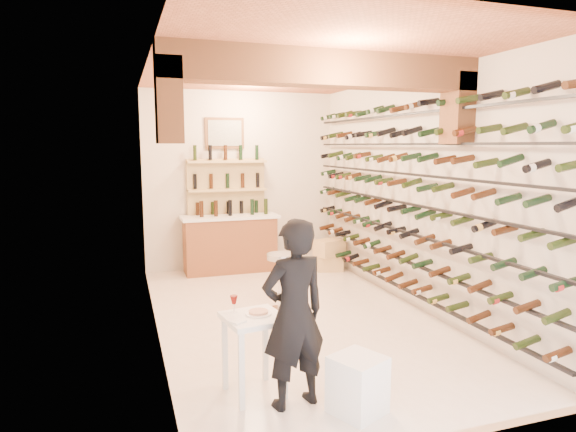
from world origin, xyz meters
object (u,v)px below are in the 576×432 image
Objects in this scene: wine_rack at (401,196)px; person at (294,314)px; back_counter at (230,242)px; tasting_table at (254,330)px; crate_lower at (329,263)px; white_stool at (358,385)px; chrome_barstool at (281,278)px.

person is (-2.29, -2.11, -0.73)m from wine_rack.
wine_rack is 3.20m from person.
back_counter reaches higher than tasting_table.
back_counter is 1.82m from crate_lower.
person is (-0.47, 0.29, 0.57)m from white_stool.
wine_rack is at bearing 26.51° from tasting_table.
person is (0.27, -0.31, 0.22)m from tasting_table.
white_stool is at bearing -89.85° from back_counter.
chrome_barstool reaches higher than white_stool.
chrome_barstool is (0.19, -2.39, -0.07)m from back_counter.
tasting_table reaches higher than crate_lower.
white_stool is 0.30× the size of person.
wine_rack reaches higher than chrome_barstool.
wine_rack is at bearing -148.02° from person.
chrome_barstool is 1.76× the size of crate_lower.
tasting_table is at bearing -121.59° from crate_lower.
wine_rack reaches higher than tasting_table.
person reaches higher than white_stool.
tasting_table is 0.46m from person.
wine_rack is 7.12× the size of chrome_barstool.
back_counter reaches higher than chrome_barstool.
white_stool is 0.61× the size of chrome_barstool.
person is at bearing -137.26° from wine_rack.
person reaches higher than crate_lower.
wine_rack is at bearing -86.50° from crate_lower.
white_stool is 4.84m from crate_lower.
back_counter is at bearing 124.66° from wine_rack.
person reaches higher than tasting_table.
crate_lower is (2.15, 4.26, -0.68)m from person.
back_counter is 3.75× the size of crate_lower.
white_stool is at bearing -127.18° from wine_rack.
white_stool is at bearing -93.77° from chrome_barstool.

